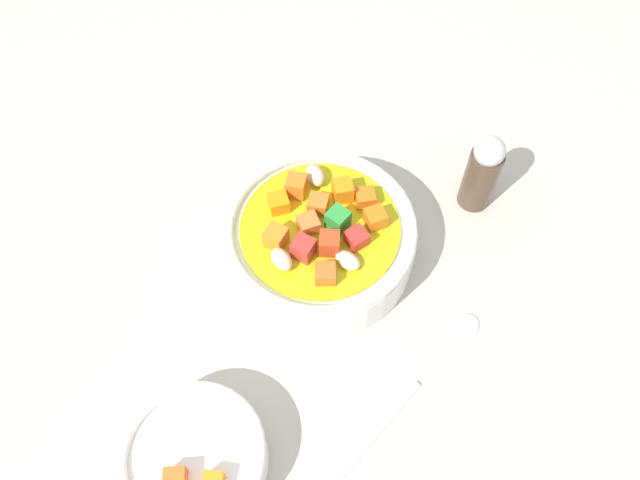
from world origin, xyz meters
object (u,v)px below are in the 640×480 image
at_px(spoon, 425,375).
at_px(pepper_shaker, 482,172).
at_px(soup_bowl_main, 320,239).
at_px(side_bowl_small, 194,458).

height_order(spoon, pepper_shaker, pepper_shaker).
bearing_deg(spoon, soup_bowl_main, 78.51).
distance_m(spoon, side_bowl_small, 0.20).
bearing_deg(soup_bowl_main, spoon, 121.66).
height_order(spoon, side_bowl_small, side_bowl_small).
bearing_deg(soup_bowl_main, side_bowl_small, 58.37).
height_order(soup_bowl_main, spoon, soup_bowl_main).
xyz_separation_m(soup_bowl_main, pepper_shaker, (-0.16, -0.05, 0.02)).
height_order(side_bowl_small, pepper_shaker, pepper_shaker).
bearing_deg(soup_bowl_main, pepper_shaker, -162.24).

